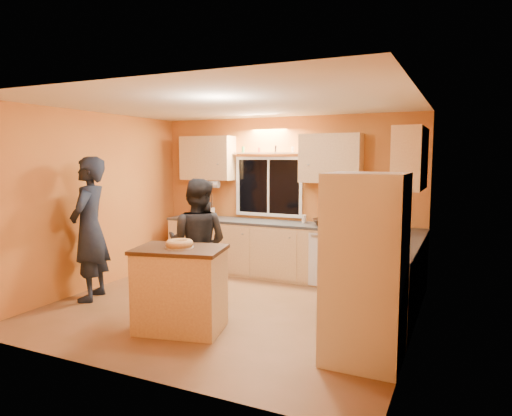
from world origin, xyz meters
The scene contains 14 objects.
ground centered at (0.00, 0.00, 0.00)m, with size 4.50×4.50×0.00m, color brown.
room_shell centered at (0.12, 0.41, 1.62)m, with size 4.54×4.04×2.61m.
back_counter centered at (0.01, 1.70, 0.45)m, with size 4.23×0.62×0.90m.
right_counter centered at (1.95, 0.50, 0.45)m, with size 0.62×1.84×0.90m.
refrigerator centered at (1.89, -0.80, 0.90)m, with size 0.72×0.70×1.80m, color silver.
island centered at (-0.14, -0.89, 0.48)m, with size 1.10×0.86×0.94m.
bundt_pastry centered at (-0.14, -0.89, 0.99)m, with size 0.31×0.31×0.09m, color tan.
person_left centered at (-1.90, -0.45, 0.98)m, with size 0.71×0.47×1.95m, color black.
person_center centered at (-0.39, -0.12, 0.84)m, with size 0.81×0.63×1.67m, color black.
person_right centered at (1.50, 0.29, 0.83)m, with size 0.97×0.40×1.66m, color #2D3220.
mixing_bowl centered at (0.77, 1.69, 0.95)m, with size 0.39×0.39×0.10m, color black.
utensil_crock centered at (-1.29, 1.74, 0.99)m, with size 0.14×0.14×0.17m, color beige.
potted_plant centered at (1.88, 0.23, 1.06)m, with size 0.30×0.26×0.33m, color gray.
red_box centered at (1.90, 0.38, 0.94)m, with size 0.16×0.12×0.07m, color #A62D19.
Camera 1 is at (2.73, -5.04, 1.94)m, focal length 32.00 mm.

